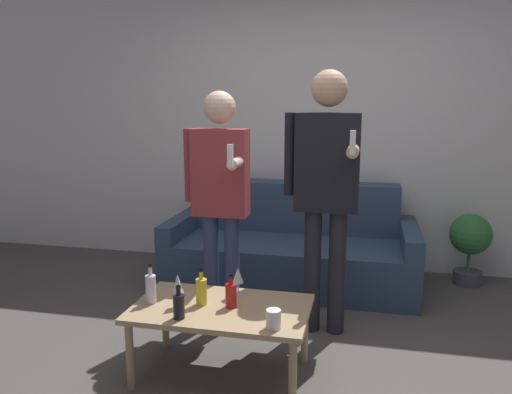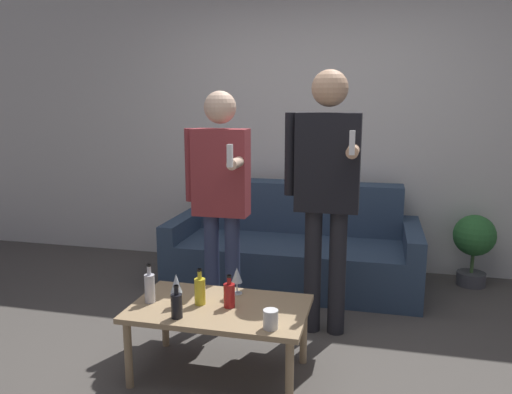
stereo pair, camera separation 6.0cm
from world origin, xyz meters
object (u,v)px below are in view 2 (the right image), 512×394
Objects in this scene: bottle_orange at (177,305)px; person_standing_right at (327,181)px; couch at (294,248)px; person_standing_left at (220,188)px; coffee_table at (219,314)px.

bottle_orange is 0.10× the size of person_standing_right.
couch is 1.22m from person_standing_left.
bottle_orange is at bearing -130.90° from coffee_table.
person_standing_left reaches higher than coffee_table.
couch is 1.63m from coffee_table.
bottle_orange is at bearing -88.24° from person_standing_left.
bottle_orange is (-0.34, -1.82, 0.20)m from couch.
person_standing_left is at bearing 91.76° from bottle_orange.
person_standing_right is at bearing 52.39° from bottle_orange.
couch reaches higher than bottle_orange.
couch is at bearing 110.99° from person_standing_right.
person_standing_right reaches higher than couch.
person_standing_right is (0.72, 0.03, 0.07)m from person_standing_left.
coffee_table is 0.29m from bottle_orange.
couch is 11.51× the size of bottle_orange.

